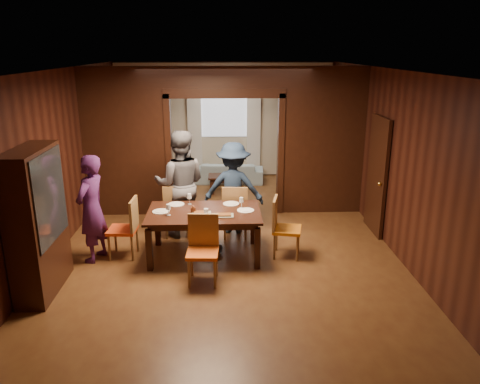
{
  "coord_description": "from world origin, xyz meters",
  "views": [
    {
      "loc": [
        -0.04,
        -7.43,
        3.23
      ],
      "look_at": [
        0.22,
        -0.4,
        1.05
      ],
      "focal_mm": 35.0,
      "sensor_mm": 36.0,
      "label": 1
    }
  ],
  "objects_px": {
    "chair_near": "(203,251)",
    "chair_far_r": "(235,210)",
    "person_purple": "(92,209)",
    "chair_far_l": "(177,210)",
    "hutch": "(37,222)",
    "person_grey": "(180,184)",
    "chair_left": "(122,228)",
    "coffee_table": "(226,184)",
    "chair_right": "(287,228)",
    "dining_table": "(205,234)",
    "person_navy": "(233,188)",
    "sofa": "(229,172)"
  },
  "relations": [
    {
      "from": "chair_near",
      "to": "chair_far_r",
      "type": "bearing_deg",
      "value": 76.1
    },
    {
      "from": "person_purple",
      "to": "chair_far_l",
      "type": "xyz_separation_m",
      "value": [
        1.22,
        0.95,
        -0.36
      ]
    },
    {
      "from": "chair_far_l",
      "to": "chair_far_r",
      "type": "relative_size",
      "value": 1.0
    },
    {
      "from": "chair_near",
      "to": "hutch",
      "type": "distance_m",
      "value": 2.25
    },
    {
      "from": "person_purple",
      "to": "chair_far_l",
      "type": "bearing_deg",
      "value": 145.81
    },
    {
      "from": "person_grey",
      "to": "chair_near",
      "type": "height_order",
      "value": "person_grey"
    },
    {
      "from": "chair_left",
      "to": "chair_near",
      "type": "relative_size",
      "value": 1.0
    },
    {
      "from": "coffee_table",
      "to": "person_purple",
      "type": "bearing_deg",
      "value": -120.7
    },
    {
      "from": "person_purple",
      "to": "chair_near",
      "type": "bearing_deg",
      "value": 82.3
    },
    {
      "from": "person_purple",
      "to": "hutch",
      "type": "xyz_separation_m",
      "value": [
        -0.45,
        -0.96,
        0.15
      ]
    },
    {
      "from": "chair_near",
      "to": "person_purple",
      "type": "bearing_deg",
      "value": 157.47
    },
    {
      "from": "coffee_table",
      "to": "chair_near",
      "type": "height_order",
      "value": "chair_near"
    },
    {
      "from": "person_purple",
      "to": "chair_right",
      "type": "xyz_separation_m",
      "value": [
        3.05,
        0.02,
        -0.36
      ]
    },
    {
      "from": "dining_table",
      "to": "chair_far_r",
      "type": "bearing_deg",
      "value": 57.49
    },
    {
      "from": "person_purple",
      "to": "chair_far_r",
      "type": "height_order",
      "value": "person_purple"
    },
    {
      "from": "person_purple",
      "to": "chair_far_r",
      "type": "distance_m",
      "value": 2.44
    },
    {
      "from": "chair_far_r",
      "to": "chair_near",
      "type": "xyz_separation_m",
      "value": [
        -0.51,
        -1.69,
        0.0
      ]
    },
    {
      "from": "dining_table",
      "to": "chair_far_l",
      "type": "height_order",
      "value": "chair_far_l"
    },
    {
      "from": "person_purple",
      "to": "chair_left",
      "type": "relative_size",
      "value": 1.75
    },
    {
      "from": "person_grey",
      "to": "person_navy",
      "type": "xyz_separation_m",
      "value": [
        0.93,
        0.13,
        -0.12
      ]
    },
    {
      "from": "chair_far_r",
      "to": "chair_right",
      "type": "bearing_deg",
      "value": 137.73
    },
    {
      "from": "person_purple",
      "to": "chair_far_r",
      "type": "xyz_separation_m",
      "value": [
        2.25,
        0.86,
        -0.36
      ]
    },
    {
      "from": "person_navy",
      "to": "hutch",
      "type": "distance_m",
      "value": 3.38
    },
    {
      "from": "person_navy",
      "to": "chair_left",
      "type": "relative_size",
      "value": 1.7
    },
    {
      "from": "dining_table",
      "to": "coffee_table",
      "type": "distance_m",
      "value": 3.51
    },
    {
      "from": "chair_far_l",
      "to": "chair_near",
      "type": "distance_m",
      "value": 1.85
    },
    {
      "from": "chair_left",
      "to": "person_purple",
      "type": "bearing_deg",
      "value": -73.7
    },
    {
      "from": "chair_right",
      "to": "chair_near",
      "type": "xyz_separation_m",
      "value": [
        -1.31,
        -0.84,
        0.0
      ]
    },
    {
      "from": "person_grey",
      "to": "coffee_table",
      "type": "relative_size",
      "value": 2.37
    },
    {
      "from": "person_grey",
      "to": "sofa",
      "type": "bearing_deg",
      "value": -104.11
    },
    {
      "from": "coffee_table",
      "to": "chair_far_r",
      "type": "xyz_separation_m",
      "value": [
        0.15,
        -2.67,
        0.28
      ]
    },
    {
      "from": "person_purple",
      "to": "hutch",
      "type": "distance_m",
      "value": 1.07
    },
    {
      "from": "chair_right",
      "to": "hutch",
      "type": "height_order",
      "value": "hutch"
    },
    {
      "from": "chair_far_r",
      "to": "hutch",
      "type": "relative_size",
      "value": 0.48
    },
    {
      "from": "chair_near",
      "to": "person_grey",
      "type": "bearing_deg",
      "value": 106.82
    },
    {
      "from": "person_purple",
      "to": "dining_table",
      "type": "height_order",
      "value": "person_purple"
    },
    {
      "from": "person_navy",
      "to": "chair_right",
      "type": "distance_m",
      "value": 1.41
    },
    {
      "from": "chair_left",
      "to": "chair_far_r",
      "type": "distance_m",
      "value": 1.98
    },
    {
      "from": "person_purple",
      "to": "person_grey",
      "type": "relative_size",
      "value": 0.9
    },
    {
      "from": "person_navy",
      "to": "chair_far_l",
      "type": "height_order",
      "value": "person_navy"
    },
    {
      "from": "person_grey",
      "to": "person_navy",
      "type": "distance_m",
      "value": 0.95
    },
    {
      "from": "chair_right",
      "to": "dining_table",
      "type": "bearing_deg",
      "value": 100.27
    },
    {
      "from": "chair_near",
      "to": "coffee_table",
      "type": "bearing_deg",
      "value": 88.21
    },
    {
      "from": "person_navy",
      "to": "hutch",
      "type": "bearing_deg",
      "value": 45.53
    },
    {
      "from": "person_navy",
      "to": "chair_far_r",
      "type": "bearing_deg",
      "value": 104.14
    },
    {
      "from": "dining_table",
      "to": "chair_left",
      "type": "bearing_deg",
      "value": 177.85
    },
    {
      "from": "coffee_table",
      "to": "chair_far_r",
      "type": "distance_m",
      "value": 2.69
    },
    {
      "from": "person_navy",
      "to": "chair_left",
      "type": "bearing_deg",
      "value": 37.1
    },
    {
      "from": "person_grey",
      "to": "chair_far_l",
      "type": "relative_size",
      "value": 1.95
    },
    {
      "from": "person_purple",
      "to": "chair_right",
      "type": "bearing_deg",
      "value": 108.09
    }
  ]
}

